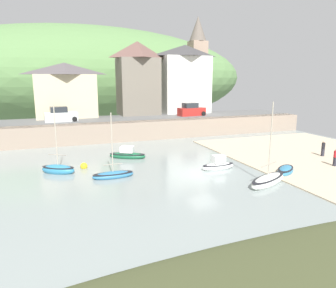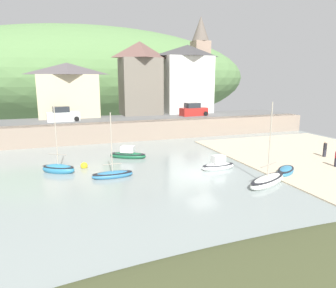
# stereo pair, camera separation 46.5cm
# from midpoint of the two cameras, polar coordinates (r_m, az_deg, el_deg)

# --- Properties ---
(ground) EXTENTS (48.00, 41.00, 0.61)m
(ground) POSITION_cam_midpoint_polar(r_m,az_deg,el_deg) (20.20, 22.03, -11.85)
(ground) COLOR gray
(quay_seawall) EXTENTS (48.00, 9.40, 2.40)m
(quay_seawall) POSITION_cam_midpoint_polar(r_m,az_deg,el_deg) (42.63, -4.42, 2.83)
(quay_seawall) COLOR gray
(quay_seawall) RESTS_ON ground
(hillside_backdrop) EXTENTS (80.00, 44.00, 23.11)m
(hillside_backdrop) POSITION_cam_midpoint_polar(r_m,az_deg,el_deg) (78.54, -15.44, 11.47)
(hillside_backdrop) COLOR #59824A
(hillside_backdrop) RESTS_ON ground
(waterfront_building_left) EXTENTS (8.61, 5.19, 7.73)m
(waterfront_building_left) POSITION_cam_midpoint_polar(r_m,az_deg,el_deg) (48.28, -18.26, 9.26)
(waterfront_building_left) COLOR beige
(waterfront_building_left) RESTS_ON ground
(waterfront_building_centre) EXTENTS (6.32, 5.12, 11.03)m
(waterfront_building_centre) POSITION_cam_midpoint_polar(r_m,az_deg,el_deg) (49.85, -5.72, 11.80)
(waterfront_building_centre) COLOR #70695C
(waterfront_building_centre) RESTS_ON ground
(waterfront_building_right) EXTENTS (7.98, 4.67, 10.79)m
(waterfront_building_right) POSITION_cam_midpoint_polar(r_m,az_deg,el_deg) (52.41, 2.82, 11.68)
(waterfront_building_right) COLOR white
(waterfront_building_right) RESTS_ON ground
(church_with_spire) EXTENTS (3.00, 3.00, 16.05)m
(church_with_spire) POSITION_cam_midpoint_polar(r_m,az_deg,el_deg) (57.79, 5.08, 14.41)
(church_with_spire) COLOR tan
(church_with_spire) RESTS_ON ground
(sailboat_blue_trim) EXTENTS (4.60, 3.06, 6.51)m
(sailboat_blue_trim) POSITION_cam_midpoint_polar(r_m,az_deg,el_deg) (25.47, 17.10, -6.27)
(sailboat_blue_trim) COLOR white
(sailboat_blue_trim) RESTS_ON ground
(motorboat_with_cabin) EXTENTS (3.41, 1.26, 5.47)m
(motorboat_with_cabin) POSITION_cam_midpoint_polar(r_m,az_deg,el_deg) (26.36, -10.39, -5.46)
(motorboat_with_cabin) COLOR teal
(motorboat_with_cabin) RESTS_ON ground
(sailboat_nearest_shore) EXTENTS (3.94, 3.02, 1.37)m
(sailboat_nearest_shore) POSITION_cam_midpoint_polar(r_m,az_deg,el_deg) (32.50, -7.76, -1.91)
(sailboat_nearest_shore) COLOR #1B5E3A
(sailboat_nearest_shore) RESTS_ON ground
(dinghy_open_wooden) EXTENTS (3.17, 2.62, 6.06)m
(dinghy_open_wooden) POSITION_cam_midpoint_polar(r_m,az_deg,el_deg) (28.82, -19.65, -4.31)
(dinghy_open_wooden) COLOR teal
(dinghy_open_wooden) RESTS_ON ground
(rowboat_small_beached) EXTENTS (3.01, 2.74, 0.76)m
(rowboat_small_beached) POSITION_cam_midpoint_polar(r_m,az_deg,el_deg) (28.82, 20.02, -4.50)
(rowboat_small_beached) COLOR teal
(rowboat_small_beached) RESTS_ON ground
(fishing_boat_green) EXTENTS (3.23, 1.28, 1.43)m
(fishing_boat_green) POSITION_cam_midpoint_polar(r_m,az_deg,el_deg) (28.62, 8.60, -3.80)
(fishing_boat_green) COLOR white
(fishing_boat_green) RESTS_ON ground
(parked_car_near_slipway) EXTENTS (4.23, 2.03, 1.95)m
(parked_car_near_slipway) POSITION_cam_midpoint_polar(r_m,az_deg,el_deg) (43.98, -19.13, 4.93)
(parked_car_near_slipway) COLOR silver
(parked_car_near_slipway) RESTS_ON ground
(parked_car_by_wall) EXTENTS (4.26, 2.12, 1.95)m
(parked_car_by_wall) POSITION_cam_midpoint_polar(r_m,az_deg,el_deg) (48.18, 3.94, 6.09)
(parked_car_by_wall) COLOR #AC2521
(parked_car_by_wall) RESTS_ON ground
(person_on_slipway) EXTENTS (0.34, 0.34, 1.62)m
(person_on_slipway) POSITION_cam_midpoint_polar(r_m,az_deg,el_deg) (32.41, 27.63, -2.02)
(person_on_slipway) COLOR #282833
(person_on_slipway) RESTS_ON ground
(person_near_water) EXTENTS (0.34, 0.34, 1.62)m
(person_near_water) POSITION_cam_midpoint_polar(r_m,az_deg,el_deg) (35.97, 25.90, -0.61)
(person_near_water) COLOR #282833
(person_near_water) RESTS_ON ground
(mooring_buoy) EXTENTS (0.64, 0.64, 0.64)m
(mooring_buoy) POSITION_cam_midpoint_polar(r_m,az_deg,el_deg) (29.60, -15.38, -3.88)
(mooring_buoy) COLOR yellow
(mooring_buoy) RESTS_ON ground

